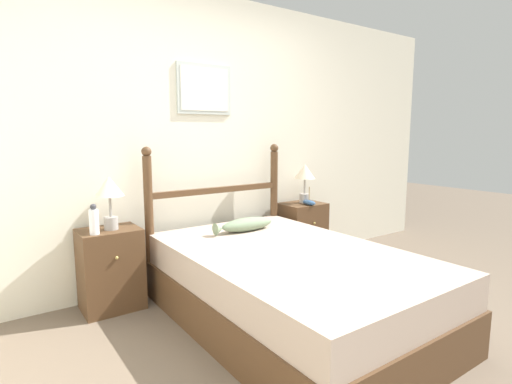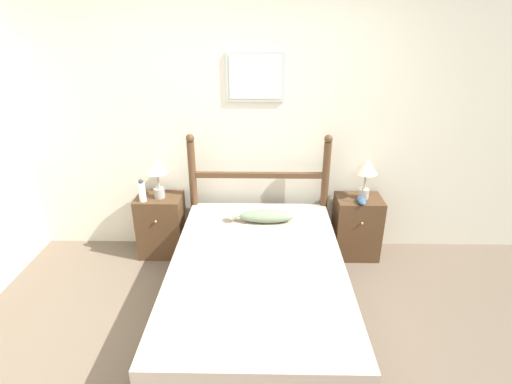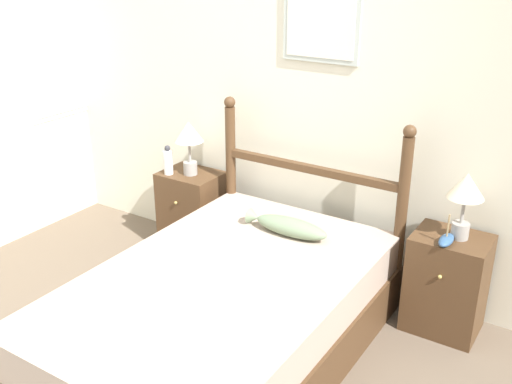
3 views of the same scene
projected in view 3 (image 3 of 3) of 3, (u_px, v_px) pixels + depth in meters
The scene contains 10 objects.
wall_back at pixel (305, 94), 3.96m from camera, with size 6.40×0.08×2.55m.
bed at pixel (222, 318), 3.34m from camera, with size 1.34×2.10×0.53m.
headboard at pixel (309, 192), 3.97m from camera, with size 1.35×0.08×1.23m.
nightstand_left at pixel (192, 211), 4.56m from camera, with size 0.44×0.37×0.62m.
nightstand_right at pixel (446, 283), 3.59m from camera, with size 0.44×0.37×0.62m.
table_lamp_left at pixel (189, 137), 4.30m from camera, with size 0.21×0.21×0.40m.
table_lamp_right at pixel (466, 192), 3.35m from camera, with size 0.21×0.21×0.40m.
bottle at pixel (168, 161), 4.38m from camera, with size 0.07×0.07×0.22m.
model_boat at pixel (446, 240), 3.38m from camera, with size 0.07×0.17×0.18m.
fish_pillow at pixel (288, 226), 3.69m from camera, with size 0.55×0.15×0.11m.
Camera 3 is at (1.84, -1.73, 2.20)m, focal length 42.00 mm.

